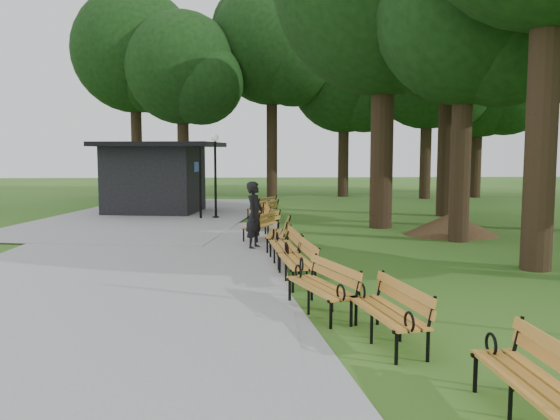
{
  "coord_description": "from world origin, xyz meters",
  "views": [
    {
      "loc": [
        -0.99,
        -10.55,
        2.71
      ],
      "look_at": [
        -0.06,
        5.17,
        1.1
      ],
      "focal_mm": 36.57,
      "sensor_mm": 36.0,
      "label": 1
    }
  ],
  "objects": [
    {
      "name": "bench_8",
      "position": [
        -0.33,
        10.91,
        0.44
      ],
      "size": [
        1.31,
        2.0,
        0.88
      ],
      "primitive_type": null,
      "rotation": [
        0.0,
        0.0,
        -1.96
      ],
      "color": "#C9812E",
      "rests_on": "ground"
    },
    {
      "name": "bench_9",
      "position": [
        -0.36,
        12.97,
        0.44
      ],
      "size": [
        1.44,
        1.98,
        0.88
      ],
      "primitive_type": null,
      "rotation": [
        0.0,
        0.0,
        -2.05
      ],
      "color": "#C9812E",
      "rests_on": "ground"
    },
    {
      "name": "bench_3",
      "position": [
        0.04,
        1.05,
        0.44
      ],
      "size": [
        0.82,
        1.95,
        0.88
      ],
      "primitive_type": null,
      "rotation": [
        0.0,
        0.0,
        -1.47
      ],
      "color": "#C9812E",
      "rests_on": "ground"
    },
    {
      "name": "lamp_post",
      "position": [
        -2.24,
        12.57,
        2.45
      ],
      "size": [
        0.32,
        0.32,
        3.44
      ],
      "color": "black",
      "rests_on": "ground"
    },
    {
      "name": "bench_5",
      "position": [
        -0.12,
        5.17,
        0.44
      ],
      "size": [
        0.89,
        1.97,
        0.88
      ],
      "primitive_type": null,
      "rotation": [
        0.0,
        0.0,
        -1.7
      ],
      "color": "#C9812E",
      "rests_on": "ground"
    },
    {
      "name": "bench_1",
      "position": [
        0.99,
        -2.76,
        0.44
      ],
      "size": [
        0.96,
        1.98,
        0.88
      ],
      "primitive_type": null,
      "rotation": [
        0.0,
        0.0,
        -1.4
      ],
      "color": "#C9812E",
      "rests_on": "ground"
    },
    {
      "name": "bench_6",
      "position": [
        -0.53,
        6.99,
        0.44
      ],
      "size": [
        1.39,
        1.99,
        0.88
      ],
      "primitive_type": null,
      "rotation": [
        0.0,
        0.0,
        -2.01
      ],
      "color": "#C9812E",
      "rests_on": "ground"
    },
    {
      "name": "person",
      "position": [
        -0.76,
        5.26,
        0.95
      ],
      "size": [
        0.68,
        0.81,
        1.89
      ],
      "primitive_type": "imported",
      "rotation": [
        0.0,
        0.0,
        1.19
      ],
      "color": "black",
      "rests_on": "ground"
    },
    {
      "name": "bench_4",
      "position": [
        -0.11,
        2.96,
        0.44
      ],
      "size": [
        0.77,
        1.94,
        0.88
      ],
      "primitive_type": null,
      "rotation": [
        0.0,
        0.0,
        -1.5
      ],
      "color": "#C9812E",
      "rests_on": "ground"
    },
    {
      "name": "lawn_tree_1",
      "position": [
        5.43,
        6.24,
        6.66
      ],
      "size": [
        5.26,
        5.26,
        9.35
      ],
      "color": "black",
      "rests_on": "ground"
    },
    {
      "name": "bench_0",
      "position": [
        1.82,
        -5.29,
        0.44
      ],
      "size": [
        0.68,
        1.91,
        0.88
      ],
      "primitive_type": null,
      "rotation": [
        0.0,
        0.0,
        -1.55
      ],
      "color": "#C9812E",
      "rests_on": "ground"
    },
    {
      "name": "bench_7",
      "position": [
        -0.54,
        9.29,
        0.44
      ],
      "size": [
        0.77,
        1.94,
        0.88
      ],
      "primitive_type": null,
      "rotation": [
        0.0,
        0.0,
        -1.5
      ],
      "color": "#C9812E",
      "rests_on": "ground"
    },
    {
      "name": "bench_2",
      "position": [
        0.25,
        -1.23,
        0.44
      ],
      "size": [
        1.21,
        2.0,
        0.88
      ],
      "primitive_type": null,
      "rotation": [
        0.0,
        0.0,
        -1.25
      ],
      "color": "#C9812E",
      "rests_on": "ground"
    },
    {
      "name": "lawn_tree_4",
      "position": [
        7.43,
        13.06,
        8.38
      ],
      "size": [
        7.46,
        7.46,
        12.16
      ],
      "color": "black",
      "rests_on": "ground"
    },
    {
      "name": "kiosk",
      "position": [
        -5.05,
        15.0,
        1.57
      ],
      "size": [
        5.65,
        5.11,
        3.13
      ],
      "primitive_type": null,
      "rotation": [
        0.0,
        0.0,
        -0.16
      ],
      "color": "black",
      "rests_on": "ground"
    },
    {
      "name": "ground",
      "position": [
        0.0,
        0.0,
        0.0
      ],
      "size": [
        100.0,
        100.0,
        0.0
      ],
      "primitive_type": "plane",
      "color": "#2F5E1B",
      "rests_on": "ground"
    },
    {
      "name": "tree_backdrop",
      "position": [
        6.63,
        23.13,
        8.27
      ],
      "size": [
        35.85,
        10.12,
        16.54
      ],
      "primitive_type": null,
      "color": "black",
      "rests_on": "ground"
    },
    {
      "name": "path",
      "position": [
        -4.0,
        3.0,
        0.03
      ],
      "size": [
        12.0,
        38.0,
        0.06
      ],
      "primitive_type": "cube",
      "color": "#97979A",
      "rests_on": "ground"
    },
    {
      "name": "dirt_mound",
      "position": [
        5.71,
        7.6,
        0.37
      ],
      "size": [
        2.57,
        2.57,
        0.73
      ],
      "primitive_type": "cone",
      "color": "#47301C",
      "rests_on": "ground"
    }
  ]
}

